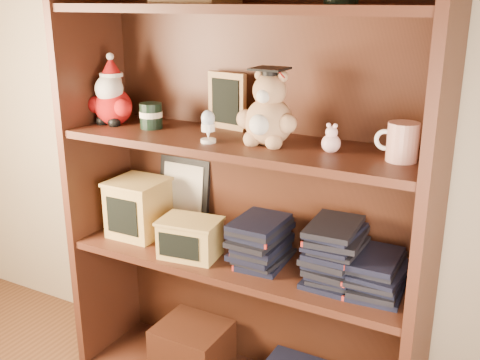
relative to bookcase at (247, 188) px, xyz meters
The scene contains 16 objects.
bookcase is the anchor object (origin of this frame).
shelf_lower 0.25m from the bookcase, 87.06° to the right, with size 1.14×0.33×0.02m.
shelf_upper 0.17m from the bookcase, 87.06° to the right, with size 1.14×0.33×0.02m.
santa_plush 0.56m from the bookcase, behind, with size 0.18×0.13×0.25m.
teachers_tin 0.40m from the bookcase, behind, with size 0.08×0.08×0.08m.
chalkboard_plaque 0.29m from the bookcase, 149.42° to the left, with size 0.15×0.09×0.19m.
egg_cup 0.27m from the bookcase, 117.47° to the right, with size 0.05×0.05×0.10m.
grad_teddy_bear 0.28m from the bookcase, 29.81° to the right, with size 0.19×0.16×0.23m.
pink_figurine 0.36m from the bookcase, ahead, with size 0.05×0.05×0.09m.
teacher_mug 0.54m from the bookcase, ahead, with size 0.12×0.08×0.10m.
certificate_frame 0.34m from the bookcase, 164.14° to the left, with size 0.21×0.05×0.26m.
treats_box 0.43m from the bookcase, behind, with size 0.19×0.19×0.20m.
pencils_box 0.25m from the bookcase, 141.89° to the right, with size 0.21×0.17×0.13m.
book_stack_left 0.18m from the bookcase, 32.19° to the right, with size 0.14×0.20×0.14m.
book_stack_mid 0.36m from the bookcase, ahead, with size 0.14×0.20×0.19m.
book_stack_right 0.49m from the bookcase, ahead, with size 0.14×0.20×0.11m.
Camera 1 is at (0.82, -0.17, 1.37)m, focal length 42.00 mm.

